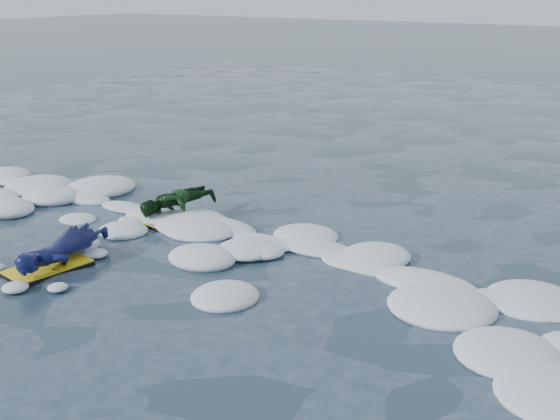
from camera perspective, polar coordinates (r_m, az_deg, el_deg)
The scene contains 4 objects.
ground at distance 9.32m, azimuth -9.57°, elevation -4.78°, with size 120.00×120.00×0.00m, color #1A353E.
foam_band at distance 10.05m, azimuth -5.62°, elevation -2.91°, with size 12.00×3.10×0.30m, color white, non-canonical shape.
prone_woman_unit at distance 9.66m, azimuth -17.41°, elevation -3.20°, with size 0.92×1.69×0.42m.
prone_child_unit at distance 11.13m, azimuth -8.35°, elevation 0.42°, with size 0.98×1.36×0.48m.
Camera 1 is at (5.91, -6.27, 3.56)m, focal length 45.00 mm.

